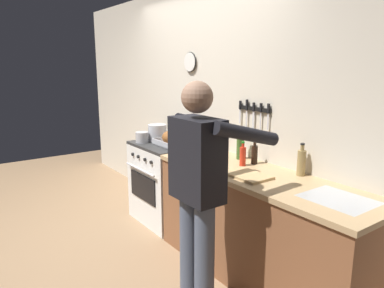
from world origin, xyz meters
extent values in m
plane|color=#937251|center=(0.00, 0.00, 0.00)|extent=(8.00, 8.00, 0.00)
cube|color=beige|center=(0.00, 1.35, 1.30)|extent=(6.00, 0.10, 2.60)
cube|color=black|center=(0.81, 1.29, 1.37)|extent=(0.39, 0.02, 0.04)
cube|color=silver|center=(0.64, 1.28, 1.28)|extent=(0.02, 0.00, 0.13)
cube|color=black|center=(0.64, 1.28, 1.39)|extent=(0.02, 0.02, 0.08)
cube|color=silver|center=(0.73, 1.28, 1.27)|extent=(0.02, 0.00, 0.16)
cube|color=black|center=(0.73, 1.28, 1.40)|extent=(0.02, 0.02, 0.10)
cube|color=silver|center=(0.81, 1.28, 1.26)|extent=(0.02, 0.00, 0.17)
cube|color=black|center=(0.81, 1.28, 1.39)|extent=(0.02, 0.02, 0.08)
cube|color=silver|center=(0.90, 1.28, 1.26)|extent=(0.01, 0.00, 0.18)
cube|color=black|center=(0.90, 1.28, 1.39)|extent=(0.02, 0.02, 0.08)
cube|color=silver|center=(0.99, 1.28, 1.27)|extent=(0.02, 0.00, 0.15)
cube|color=black|center=(0.99, 1.28, 1.39)|extent=(0.02, 0.02, 0.08)
cylinder|color=white|center=(-0.18, 1.28, 1.78)|extent=(0.20, 0.02, 0.20)
torus|color=black|center=(-0.18, 1.28, 1.78)|extent=(0.22, 0.02, 0.22)
cube|color=brown|center=(1.20, 0.99, 0.43)|extent=(2.00, 0.62, 0.86)
cube|color=tan|center=(1.20, 0.99, 0.88)|extent=(2.03, 0.65, 0.04)
cube|color=#B2B5B7|center=(1.88, 1.01, 0.84)|extent=(0.44, 0.36, 0.11)
cube|color=white|center=(-0.22, 0.99, 0.43)|extent=(0.76, 0.62, 0.87)
cube|color=black|center=(-0.22, 0.67, 0.45)|extent=(0.53, 0.01, 0.28)
cube|color=#2D2D2D|center=(-0.22, 0.99, 0.89)|extent=(0.76, 0.62, 0.03)
cylinder|color=black|center=(-0.43, 0.67, 0.78)|extent=(0.04, 0.02, 0.04)
cylinder|color=black|center=(-0.30, 0.67, 0.78)|extent=(0.04, 0.02, 0.04)
cylinder|color=black|center=(-0.14, 0.67, 0.78)|extent=(0.04, 0.02, 0.04)
cylinder|color=black|center=(-0.01, 0.67, 0.78)|extent=(0.04, 0.02, 0.04)
cylinder|color=silver|center=(-0.22, 0.65, 0.66)|extent=(0.61, 0.02, 0.02)
cylinder|color=#4C566B|center=(1.17, 0.32, 0.43)|extent=(0.14, 0.14, 0.86)
cylinder|color=#4C566B|center=(1.35, 0.32, 0.43)|extent=(0.14, 0.14, 0.86)
cube|color=black|center=(1.26, 0.32, 1.14)|extent=(0.38, 0.22, 0.56)
sphere|color=#9E755B|center=(1.26, 0.32, 1.55)|extent=(0.21, 0.21, 0.21)
cylinder|color=black|center=(1.05, 0.56, 1.32)|extent=(0.09, 0.55, 0.22)
cylinder|color=black|center=(1.47, 0.56, 1.32)|extent=(0.09, 0.55, 0.22)
cube|color=#B7B7BC|center=(-0.12, 0.97, 0.91)|extent=(0.34, 0.25, 0.01)
cube|color=#B7B7BC|center=(-0.12, 0.84, 0.94)|extent=(0.34, 0.01, 0.05)
cube|color=#B7B7BC|center=(-0.12, 1.09, 0.94)|extent=(0.34, 0.01, 0.05)
cube|color=#B7B7BC|center=(-0.29, 0.97, 0.94)|extent=(0.01, 0.25, 0.05)
cube|color=#B7B7BC|center=(0.05, 0.97, 0.94)|extent=(0.01, 0.25, 0.05)
ellipsoid|color=brown|center=(-0.12, 0.97, 0.98)|extent=(0.21, 0.15, 0.15)
cylinder|color=#B7B7BC|center=(-0.41, 0.98, 0.99)|extent=(0.21, 0.21, 0.19)
cylinder|color=#B7B7BC|center=(-0.43, 0.79, 0.96)|extent=(0.14, 0.14, 0.12)
cube|color=tan|center=(1.18, 0.87, 0.91)|extent=(0.36, 0.24, 0.02)
cylinder|color=#997F4C|center=(1.40, 1.23, 1.00)|extent=(0.07, 0.07, 0.20)
cylinder|color=#997F4C|center=(1.40, 1.23, 1.13)|extent=(0.03, 0.03, 0.04)
cylinder|color=black|center=(1.40, 1.23, 1.15)|extent=(0.03, 0.03, 0.01)
cylinder|color=red|center=(0.93, 1.05, 0.98)|extent=(0.05, 0.05, 0.16)
cylinder|color=red|center=(0.93, 1.05, 1.08)|extent=(0.02, 0.02, 0.04)
cylinder|color=#197219|center=(0.93, 1.05, 1.11)|extent=(0.03, 0.03, 0.01)
cylinder|color=black|center=(0.94, 1.18, 0.98)|extent=(0.06, 0.06, 0.16)
cylinder|color=black|center=(0.94, 1.18, 1.08)|extent=(0.03, 0.03, 0.04)
cylinder|color=#B21919|center=(0.94, 1.18, 1.11)|extent=(0.03, 0.03, 0.01)
cylinder|color=gold|center=(0.32, 1.23, 1.00)|extent=(0.07, 0.07, 0.20)
cylinder|color=gold|center=(0.32, 1.23, 1.13)|extent=(0.03, 0.03, 0.04)
cylinder|color=black|center=(0.32, 1.23, 1.15)|extent=(0.03, 0.03, 0.01)
cylinder|color=#47141E|center=(0.37, 1.16, 1.02)|extent=(0.08, 0.08, 0.24)
cylinder|color=#47141E|center=(0.37, 1.16, 1.16)|extent=(0.04, 0.04, 0.05)
cylinder|color=maroon|center=(0.37, 1.16, 1.20)|extent=(0.04, 0.04, 0.01)
cylinder|color=#385623|center=(0.75, 1.19, 1.01)|extent=(0.07, 0.07, 0.22)
cylinder|color=#385623|center=(0.75, 1.19, 1.14)|extent=(0.03, 0.03, 0.05)
cylinder|color=black|center=(0.75, 1.19, 1.17)|extent=(0.03, 0.03, 0.01)
camera|label=1|loc=(3.15, -1.07, 1.76)|focal=34.05mm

